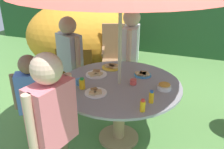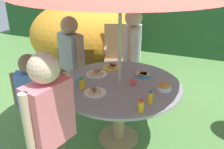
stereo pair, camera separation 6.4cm
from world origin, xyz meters
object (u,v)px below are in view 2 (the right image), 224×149
(plate_center_front, at_px, (97,74))
(plate_mid_right, at_px, (143,75))
(wooden_chair, at_px, (119,55))
(cup_near, at_px, (79,81))
(dome_tent, at_px, (86,36))
(cup_far, at_px, (133,82))
(juice_bottle_far_left, at_px, (67,88))
(juice_bottle_mid_left, at_px, (150,98))
(garden_table, at_px, (119,96))
(child_in_white_shirt, at_px, (133,45))
(plate_near_left, at_px, (95,92))
(juice_bottle_far_right, at_px, (82,83))
(juice_bottle_near_right, at_px, (141,106))
(snack_bowl, at_px, (164,87))
(child_in_pink_shirt, at_px, (49,113))
(child_in_grey_shirt, at_px, (71,52))
(child_in_blue_shirt, at_px, (32,91))
(plate_center_back, at_px, (113,67))

(plate_center_front, height_order, plate_mid_right, same)
(wooden_chair, xyz_separation_m, cup_near, (0.05, -1.40, 0.17))
(dome_tent, relative_size, cup_far, 38.33)
(plate_center_front, relative_size, juice_bottle_far_left, 2.13)
(juice_bottle_mid_left, bearing_deg, garden_table, 145.46)
(plate_mid_right, bearing_deg, juice_bottle_far_left, -131.42)
(garden_table, xyz_separation_m, child_in_white_shirt, (-0.13, 0.90, 0.30))
(plate_near_left, height_order, cup_near, cup_near)
(juice_bottle_far_right, xyz_separation_m, juice_bottle_mid_left, (0.72, -0.03, 0.00))
(wooden_chair, height_order, dome_tent, dome_tent)
(child_in_white_shirt, height_order, juice_bottle_near_right, child_in_white_shirt)
(snack_bowl, bearing_deg, child_in_pink_shirt, -126.08)
(plate_center_front, height_order, juice_bottle_far_left, juice_bottle_far_left)
(cup_far, bearing_deg, child_in_pink_shirt, -111.01)
(child_in_grey_shirt, bearing_deg, plate_mid_right, 19.40)
(juice_bottle_far_right, distance_m, cup_far, 0.54)
(snack_bowl, xyz_separation_m, juice_bottle_far_left, (-0.88, -0.41, 0.02))
(wooden_chair, relative_size, plate_mid_right, 5.36)
(child_in_blue_shirt, height_order, juice_bottle_far_left, child_in_blue_shirt)
(wooden_chair, distance_m, plate_center_back, 0.88)
(plate_mid_right, bearing_deg, dome_tent, 134.80)
(wooden_chair, distance_m, plate_mid_right, 1.14)
(plate_mid_right, bearing_deg, snack_bowl, -42.60)
(plate_center_front, xyz_separation_m, juice_bottle_far_right, (0.00, -0.36, 0.04))
(child_in_grey_shirt, xyz_separation_m, plate_mid_right, (1.02, -0.14, -0.09))
(dome_tent, relative_size, snack_bowl, 18.92)
(plate_near_left, bearing_deg, dome_tent, 119.30)
(child_in_white_shirt, relative_size, juice_bottle_near_right, 11.81)
(dome_tent, bearing_deg, plate_mid_right, -60.63)
(snack_bowl, bearing_deg, plate_center_back, 153.01)
(wooden_chair, distance_m, plate_center_front, 1.12)
(child_in_grey_shirt, distance_m, juice_bottle_far_right, 0.85)
(child_in_grey_shirt, xyz_separation_m, child_in_pink_shirt, (0.61, -1.37, 0.03))
(garden_table, distance_m, child_in_white_shirt, 0.96)
(child_in_white_shirt, xyz_separation_m, juice_bottle_mid_left, (0.54, -1.18, -0.09))
(child_in_pink_shirt, bearing_deg, plate_center_front, 18.84)
(child_in_blue_shirt, xyz_separation_m, snack_bowl, (1.25, 0.49, 0.05))
(garden_table, distance_m, snack_bowl, 0.51)
(juice_bottle_far_left, relative_size, juice_bottle_mid_left, 0.93)
(juice_bottle_mid_left, relative_size, cup_far, 1.79)
(plate_center_front, xyz_separation_m, cup_near, (-0.07, -0.29, 0.02))
(wooden_chair, distance_m, plate_near_left, 1.55)
(cup_near, bearing_deg, garden_table, 23.74)
(plate_mid_right, relative_size, cup_far, 2.85)
(juice_bottle_far_left, relative_size, cup_near, 1.66)
(dome_tent, height_order, juice_bottle_mid_left, dome_tent)
(child_in_grey_shirt, relative_size, child_in_pink_shirt, 0.96)
(garden_table, distance_m, wooden_chair, 1.30)
(juice_bottle_mid_left, bearing_deg, plate_center_front, 151.45)
(juice_bottle_near_right, relative_size, juice_bottle_far_right, 0.97)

